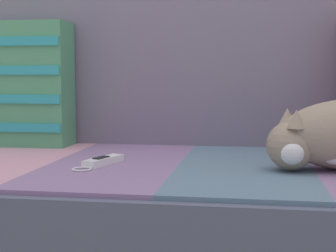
% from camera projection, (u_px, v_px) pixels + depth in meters
% --- Properties ---
extents(couch, '(2.12, 0.90, 0.40)m').
position_uv_depth(couch, '(182.00, 235.00, 1.39)').
color(couch, brown).
rests_on(couch, ground_plane).
extents(sofa_backrest, '(2.08, 0.14, 0.57)m').
position_uv_depth(sofa_backrest, '(198.00, 59.00, 1.72)').
color(sofa_backrest, slate).
rests_on(sofa_backrest, couch).
extents(throw_pillow_striped, '(0.42, 0.14, 0.40)m').
position_uv_depth(throw_pillow_striped, '(7.00, 84.00, 1.68)').
color(throw_pillow_striped, '#4C9366').
rests_on(throw_pillow_striped, couch).
extents(game_remote_near, '(0.10, 0.19, 0.02)m').
position_uv_depth(game_remote_near, '(102.00, 162.00, 1.31)').
color(game_remote_near, white).
rests_on(game_remote_near, couch).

